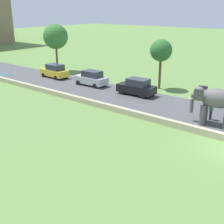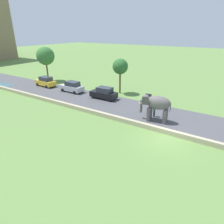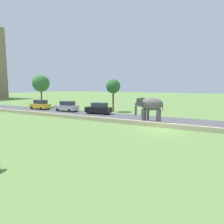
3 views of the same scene
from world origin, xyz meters
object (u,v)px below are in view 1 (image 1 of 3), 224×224
(person_beside_elephant, at_px, (211,110))
(car_yellow, at_px, (55,71))
(car_black, at_px, (137,87))
(car_silver, at_px, (91,78))
(elephant, at_px, (214,100))

(person_beside_elephant, xyz_separation_m, car_yellow, (2.20, 21.57, 0.03))
(car_black, height_order, car_silver, same)
(elephant, relative_size, person_beside_elephant, 2.18)
(person_beside_elephant, relative_size, car_black, 0.40)
(person_beside_elephant, height_order, car_black, car_black)
(car_black, bearing_deg, elephant, -109.05)
(car_black, relative_size, car_silver, 1.01)
(car_black, bearing_deg, car_yellow, 90.02)
(car_yellow, bearing_deg, car_black, -89.98)
(car_yellow, bearing_deg, elephant, -98.20)
(car_black, bearing_deg, car_silver, 90.01)
(car_yellow, distance_m, car_silver, 6.44)
(elephant, distance_m, car_black, 9.83)
(car_silver, bearing_deg, elephant, -101.52)
(car_black, xyz_separation_m, car_silver, (-0.00, 6.39, 0.00))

